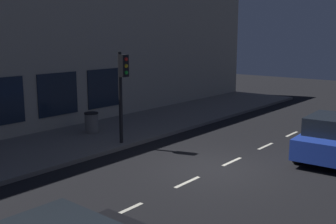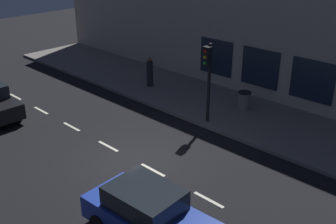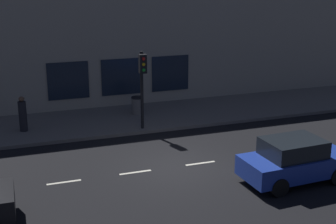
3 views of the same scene
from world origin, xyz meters
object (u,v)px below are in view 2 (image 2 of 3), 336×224
pedestrian_0 (150,73)px  trash_bin (244,100)px  traffic_light (208,70)px  parked_car_1 (148,214)px

pedestrian_0 → trash_bin: size_ratio=1.83×
traffic_light → parked_car_1: traffic_light is taller
parked_car_1 → trash_bin: size_ratio=4.46×
parked_car_1 → pedestrian_0: pedestrian_0 is taller
traffic_light → pedestrian_0: bearing=73.7°
traffic_light → parked_car_1: (-6.87, -3.49, -1.81)m
pedestrian_0 → traffic_light: bearing=49.7°
traffic_light → trash_bin: 3.13m
parked_car_1 → traffic_light: bearing=-156.1°
parked_car_1 → trash_bin: bearing=-164.6°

